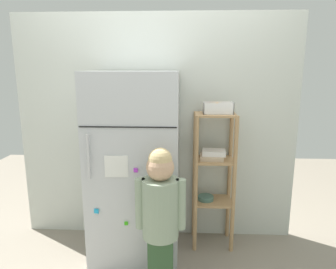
% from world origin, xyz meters
% --- Properties ---
extents(ground_plane, '(6.00, 6.00, 0.00)m').
position_xyz_m(ground_plane, '(0.00, 0.00, 0.00)').
color(ground_plane, gray).
extents(kitchen_wall_back, '(2.56, 0.03, 2.07)m').
position_xyz_m(kitchen_wall_back, '(0.00, 0.36, 1.03)').
color(kitchen_wall_back, silver).
rests_on(kitchen_wall_back, ground).
extents(refrigerator, '(0.71, 0.66, 1.57)m').
position_xyz_m(refrigerator, '(-0.15, 0.02, 0.78)').
color(refrigerator, silver).
rests_on(refrigerator, ground).
extents(child_standing, '(0.35, 0.26, 1.08)m').
position_xyz_m(child_standing, '(0.09, -0.46, 0.65)').
color(child_standing, '#315130').
rests_on(child_standing, ground).
extents(pantry_shelf_unit, '(0.36, 0.29, 1.21)m').
position_xyz_m(pantry_shelf_unit, '(0.51, 0.19, 0.71)').
color(pantry_shelf_unit, tan).
rests_on(pantry_shelf_unit, ground).
extents(fruit_bin, '(0.25, 0.14, 0.10)m').
position_xyz_m(fruit_bin, '(0.53, 0.20, 1.25)').
color(fruit_bin, white).
rests_on(fruit_bin, pantry_shelf_unit).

